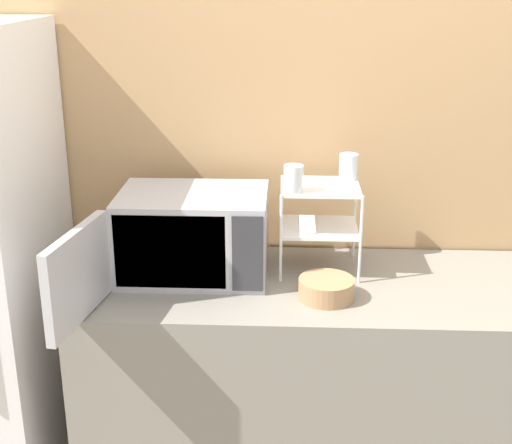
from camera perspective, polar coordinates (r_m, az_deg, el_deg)
name	(u,v)px	position (r m, az deg, el deg)	size (l,w,h in m)	color
wall_back	(364,156)	(2.74, 8.63, 5.25)	(8.00, 0.06, 2.60)	tan
counter	(362,399)	(2.74, 8.49, -13.85)	(2.00, 0.66, 0.94)	gray
microwave	(188,236)	(2.51, -5.48, -1.10)	(0.61, 0.76, 0.30)	#ADADB2
dish_rack	(320,209)	(2.53, 5.13, 1.04)	(0.28, 0.25, 0.32)	white
glass_front_left	(293,179)	(2.41, 3.01, 3.48)	(0.07, 0.07, 0.09)	silver
glass_back_right	(349,167)	(2.58, 7.42, 4.40)	(0.07, 0.07, 0.09)	silver
bowl	(326,289)	(2.37, 5.65, -5.35)	(0.19, 0.19, 0.07)	#AD7F56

